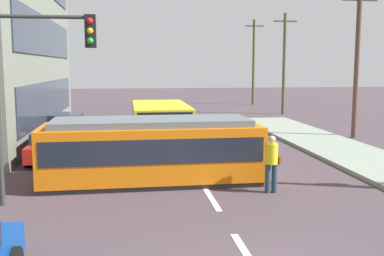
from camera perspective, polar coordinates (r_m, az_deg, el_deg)
ground_plane at (r=16.67m, az=-0.06°, el=-4.88°), size 120.00×120.00×0.00m
lane_stripe_2 at (r=12.85m, az=2.40°, el=-8.71°), size 0.16×2.40×0.01m
lane_stripe_3 at (r=20.66m, az=-1.60°, el=-2.40°), size 0.16×2.40×0.01m
lane_stripe_4 at (r=26.56m, az=-3.02°, el=-0.15°), size 0.16×2.40×0.01m
streetcar_tram at (r=14.47m, az=-5.04°, el=-2.65°), size 6.81×2.63×2.01m
city_bus at (r=21.45m, az=-3.94°, el=0.85°), size 2.56×5.88×1.87m
pedestrian_crossing at (r=13.36m, az=9.90°, el=-4.02°), size 0.50×0.36×1.67m
parked_sedan_mid at (r=18.63m, az=-16.24°, el=-1.89°), size 2.11×4.31×1.19m
parked_sedan_far at (r=24.80m, az=-15.46°, el=0.46°), size 1.98×4.10×1.19m
traffic_light_mast at (r=12.45m, az=-18.86°, el=6.88°), size 2.61×0.33×5.08m
utility_pole_mid at (r=24.57m, az=19.87°, el=7.93°), size 1.80×0.24×7.49m
utility_pole_far at (r=35.51m, az=11.42°, el=8.09°), size 1.80×0.24×7.56m
utility_pole_distant at (r=44.15m, az=7.69°, el=8.35°), size 1.80×0.24×7.99m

